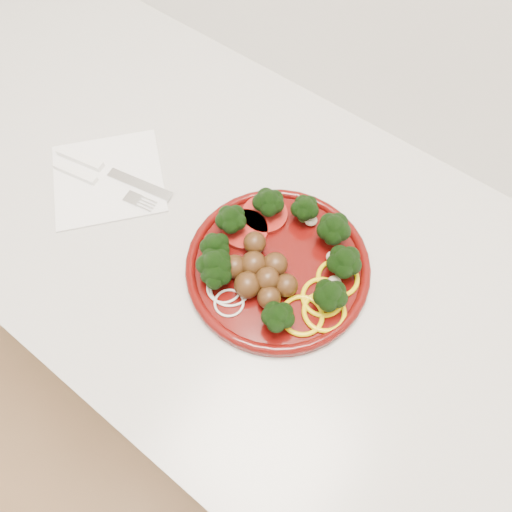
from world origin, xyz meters
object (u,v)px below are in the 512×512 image
Objects in this scene: plate at (275,262)px; napkin at (108,178)px; fork at (87,178)px; knife at (99,166)px.

napkin is at bearing -174.04° from plate.
plate is 1.43× the size of fork.
knife is (-0.32, -0.03, -0.01)m from plate.
napkin is 0.03m from knife.
napkin is at bearing 33.31° from fork.
fork is (-0.32, -0.05, -0.01)m from plate.
knife reaches higher than fork.
fork is (-0.02, -0.02, 0.01)m from napkin.
napkin is at bearing -22.66° from knife.
knife is at bearing 168.86° from napkin.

